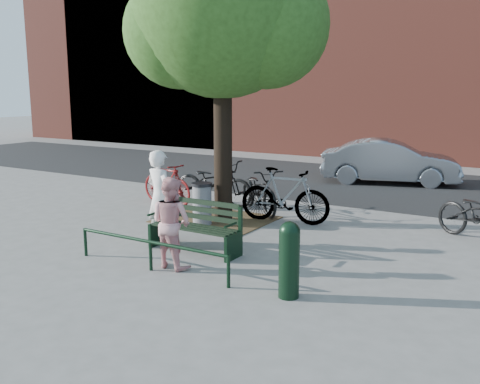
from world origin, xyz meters
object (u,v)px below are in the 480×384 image
Objects in this scene: person_right at (171,222)px; park_bench at (197,225)px; bollard at (289,257)px; person_left at (160,197)px; bicycle_c at (259,190)px; parked_car at (390,162)px; litter_bin at (202,204)px.

park_bench is at bearing -74.01° from person_right.
person_left is at bearing 159.93° from bollard.
person_right is at bearing 147.79° from person_left.
bollard is at bearing 171.15° from person_left.
person_left is (-0.90, 0.07, 0.42)m from park_bench.
park_bench is 1.15× the size of person_right.
bollard is 5.32m from bicycle_c.
bollard reaches higher than park_bench.
person_left is 1.18× the size of person_right.
person_right is 4.30m from bicycle_c.
person_left is 0.43× the size of parked_car.
bollard is at bearing -38.63° from litter_bin.
bollard is at bearing -25.25° from park_bench.
parked_car is at bearing 23.67° from bicycle_c.
person_left reaches higher than litter_bin.
park_bench is 0.84× the size of bicycle_c.
person_right is at bearing -64.95° from litter_bin.
litter_bin is 0.22× the size of parked_car.
park_bench is at bearing -173.29° from person_left.
litter_bin is 7.55m from parked_car.
park_bench is 1.01m from person_right.
litter_bin is at bearing -157.30° from bicycle_c.
parked_car is at bearing -90.86° from person_left.
person_left is 0.87× the size of bicycle_c.
person_left is at bearing -38.28° from person_right.
person_left is 3.55m from bollard.
parked_car is at bearing -89.53° from person_right.
person_left is 1.94× the size of litter_bin.
parked_car is at bearing 98.17° from bollard.
bollard is at bearing 171.54° from parked_car.
park_bench is at bearing -132.03° from bicycle_c.
litter_bin is (-3.44, 2.75, -0.13)m from bollard.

